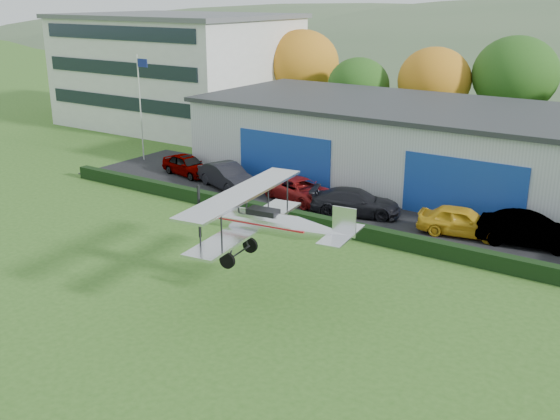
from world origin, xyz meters
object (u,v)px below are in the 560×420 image
Objects in this scene: car_1 at (227,176)px; biplane at (265,220)px; hangar at (496,154)px; car_2 at (301,190)px; flagpole at (141,98)px; car_0 at (187,165)px; car_3 at (356,202)px; car_5 at (530,231)px; car_4 at (462,221)px; office_block at (178,70)px.

biplane is at bearing -115.70° from car_1.
hangar is 12.53m from car_2.
flagpole is 1.86× the size of car_0.
car_3 is 1.03× the size of car_5.
car_4 is at bearing -80.99° from car_0.
car_4 is (0.84, -8.32, -1.83)m from hangar.
car_4 is (15.71, 0.09, -0.04)m from car_1.
biplane is (-4.50, -11.58, 2.52)m from car_4.
office_block is 15.33m from flagpole.
car_3 is at bearing -29.30° from office_block.
car_2 is (5.50, 0.33, -0.12)m from car_1.
office_block reaches higher than car_2.
office_block is 4.09× the size of car_5.
car_1 reaches higher than car_3.
biplane is (5.71, -11.82, 2.59)m from car_2.
car_1 is (-14.87, -8.41, -1.79)m from hangar.
hangar is 10.21m from car_3.
car_3 is at bearing 84.77° from car_5.
office_block is at bearing 69.61° from car_1.
car_2 is at bearing -82.29° from car_0.
hangar is at bearing 19.61° from car_5.
car_3 is at bearing 91.30° from biplane.
car_0 is 23.44m from car_5.
car_0 is (5.67, -1.43, -4.00)m from flagpole.
office_block is at bearing 55.29° from car_0.
biplane reaches higher than car_3.
flagpole is at bearing -166.49° from hangar.
office_block is 28.39m from car_2.
car_1 is at bearing -150.51° from hangar.
car_3 is at bearing -82.78° from car_0.
flagpole is at bearing -58.03° from office_block.
car_4 is 3.39m from car_5.
hangar is 25.68m from flagpole.
car_0 is at bearing 101.91° from car_2.
biplane is at bearing -33.27° from flagpole.
biplane is at bearing 169.99° from car_3.
biplane is at bearing 148.53° from car_4.
car_0 reaches higher than car_2.
flagpole is 1.59× the size of car_2.
biplane reaches higher than car_2.
car_5 is at bearing -62.09° from hangar.
car_3 is (-5.38, -8.48, -1.85)m from hangar.
car_3 is 6.22m from car_4.
hangar reaches higher than car_1.
hangar reaches higher than car_0.
car_1 is (10.01, -2.43, -3.92)m from flagpole.
car_2 is (-9.38, -8.08, -1.91)m from hangar.
car_0 is at bearing 67.05° from car_3.
car_5 reaches higher than car_0.
flagpole reaches higher than biplane.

